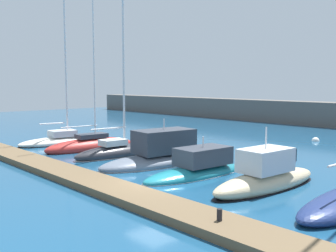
# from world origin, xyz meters

# --- Properties ---
(ground_plane) EXTENTS (120.00, 120.00, 0.00)m
(ground_plane) POSITION_xyz_m (0.00, 0.00, 0.00)
(ground_plane) COLOR navy
(dock_pier) EXTENTS (40.98, 2.12, 0.37)m
(dock_pier) POSITION_xyz_m (0.00, -2.17, 0.18)
(dock_pier) COLOR brown
(dock_pier) RESTS_ON ground_plane
(sailboat_ivory_nearest) EXTENTS (3.14, 7.34, 14.49)m
(sailboat_ivory_nearest) POSITION_xyz_m (-16.87, 3.31, 0.36)
(sailboat_ivory_nearest) COLOR silver
(sailboat_ivory_nearest) RESTS_ON ground_plane
(sailboat_red_second) EXTENTS (2.78, 7.80, 15.48)m
(sailboat_red_second) POSITION_xyz_m (-12.50, 3.82, 0.34)
(sailboat_red_second) COLOR #B72D28
(sailboat_red_second) RESTS_ON ground_plane
(sailboat_charcoal_third) EXTENTS (2.29, 7.32, 11.99)m
(sailboat_charcoal_third) POSITION_xyz_m (-8.59, 3.80, 0.37)
(sailboat_charcoal_third) COLOR #2D2D33
(sailboat_charcoal_third) RESTS_ON ground_plane
(motorboat_slate_fourth) EXTENTS (3.93, 9.22, 3.39)m
(motorboat_slate_fourth) POSITION_xyz_m (-4.36, 4.24, 0.57)
(motorboat_slate_fourth) COLOR slate
(motorboat_slate_fourth) RESTS_ON ground_plane
(motorboat_teal_fifth) EXTENTS (2.70, 7.43, 2.63)m
(motorboat_teal_fifth) POSITION_xyz_m (-0.46, 3.57, 0.37)
(motorboat_teal_fifth) COLOR #19707F
(motorboat_teal_fifth) RESTS_ON ground_plane
(motorboat_sand_sixth) EXTENTS (2.43, 7.72, 3.41)m
(motorboat_sand_sixth) POSITION_xyz_m (3.88, 4.06, 0.58)
(motorboat_sand_sixth) COLOR beige
(motorboat_sand_sixth) RESTS_ON ground_plane
(mooring_buoy_white) EXTENTS (0.70, 0.70, 0.70)m
(mooring_buoy_white) POSITION_xyz_m (-2.58, 21.66, 0.00)
(mooring_buoy_white) COLOR white
(mooring_buoy_white) RESTS_ON ground_plane
(dock_bollard) EXTENTS (0.20, 0.20, 0.44)m
(dock_bollard) POSITION_xyz_m (6.06, -2.17, 0.59)
(dock_bollard) COLOR black
(dock_bollard) RESTS_ON dock_pier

